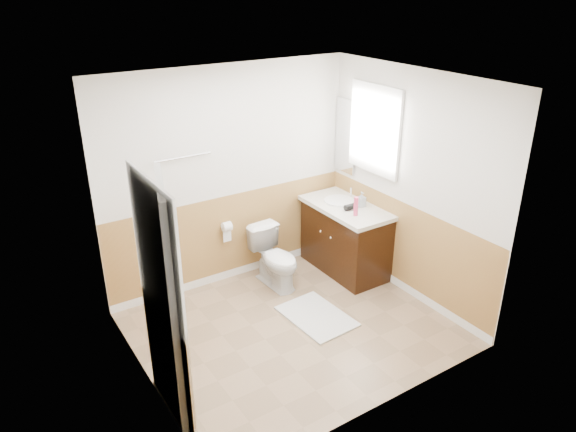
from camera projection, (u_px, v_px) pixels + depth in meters
floor at (293, 328)px, 5.55m from camera, size 3.00×3.00×0.00m
ceiling at (294, 82)px, 4.53m from camera, size 3.00×3.00×0.00m
wall_back at (230, 178)px, 6.03m from camera, size 3.00×0.00×3.00m
wall_front at (389, 277)px, 4.04m from camera, size 3.00×0.00×3.00m
wall_left at (137, 260)px, 4.29m from camera, size 0.00×3.00×3.00m
wall_right at (410, 187)px, 5.78m from camera, size 0.00×3.00×3.00m
wainscot_back at (233, 238)px, 6.33m from camera, size 3.00×0.00×3.00m
wainscot_front at (381, 357)px, 4.36m from camera, size 3.00×0.00×3.00m
wainscot_left at (148, 337)px, 4.60m from camera, size 0.00×2.60×2.60m
wainscot_right at (403, 249)px, 6.08m from camera, size 0.00×2.60×2.60m
toilet at (276, 258)px, 6.22m from camera, size 0.42×0.69×0.68m
bath_mat at (316, 316)px, 5.73m from camera, size 0.59×0.83×0.02m
vanity_cabinet at (345, 240)px, 6.52m from camera, size 0.55×1.10×0.80m
vanity_knob_left at (331, 238)px, 6.23m from camera, size 0.03×0.03×0.03m
vanity_knob_right at (321, 231)px, 6.38m from camera, size 0.03×0.03×0.03m
countertop at (346, 208)px, 6.34m from camera, size 0.60×1.15×0.05m
sink_basin at (339, 201)px, 6.44m from camera, size 0.36×0.36×0.02m
faucet at (351, 193)px, 6.51m from camera, size 0.02×0.02×0.14m
lotion_bottle at (356, 206)px, 6.03m from camera, size 0.05×0.05×0.22m
soap_dispenser at (361, 199)px, 6.27m from camera, size 0.09×0.09×0.18m
hair_dryer_body at (350, 207)px, 6.20m from camera, size 0.14×0.07×0.07m
hair_dryer_handle at (347, 209)px, 6.22m from camera, size 0.03×0.03×0.07m
mirror_panel at (345, 136)px, 6.49m from camera, size 0.02×0.35×0.90m
window_frame at (375, 129)px, 6.01m from camera, size 0.04×0.80×1.00m
window_glass at (376, 129)px, 6.02m from camera, size 0.01×0.70×0.90m
door at (172, 307)px, 4.09m from camera, size 0.29×0.78×2.04m
door_frame at (163, 309)px, 4.05m from camera, size 0.02×0.92×2.10m
door_knob at (165, 293)px, 4.40m from camera, size 0.06×0.06×0.06m
towel_bar at (183, 157)px, 5.58m from camera, size 0.62×0.02×0.02m
tp_holder_bar at (227, 227)px, 6.15m from camera, size 0.14×0.02×0.02m
tp_roll at (227, 227)px, 6.15m from camera, size 0.10×0.11×0.11m
tp_sheet at (227, 235)px, 6.20m from camera, size 0.10×0.01×0.16m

